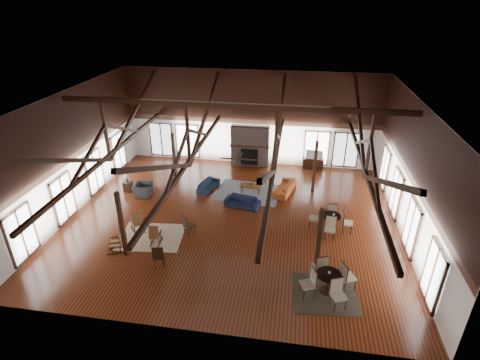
% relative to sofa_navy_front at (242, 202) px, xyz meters
% --- Properties ---
extents(floor, '(16.00, 16.00, 0.00)m').
position_rel_sofa_navy_front_xyz_m(floor, '(-0.32, -1.28, -0.27)').
color(floor, '#5F2F14').
rests_on(floor, ground).
extents(ceiling, '(16.00, 14.00, 0.02)m').
position_rel_sofa_navy_front_xyz_m(ceiling, '(-0.32, -1.28, 5.73)').
color(ceiling, black).
rests_on(ceiling, wall_back).
extents(wall_back, '(16.00, 0.02, 6.00)m').
position_rel_sofa_navy_front_xyz_m(wall_back, '(-0.32, 5.72, 2.73)').
color(wall_back, white).
rests_on(wall_back, floor).
extents(wall_front, '(16.00, 0.02, 6.00)m').
position_rel_sofa_navy_front_xyz_m(wall_front, '(-0.32, -8.28, 2.73)').
color(wall_front, white).
rests_on(wall_front, floor).
extents(wall_left, '(0.02, 14.00, 6.00)m').
position_rel_sofa_navy_front_xyz_m(wall_left, '(-8.32, -1.28, 2.73)').
color(wall_left, white).
rests_on(wall_left, floor).
extents(wall_right, '(0.02, 14.00, 6.00)m').
position_rel_sofa_navy_front_xyz_m(wall_right, '(7.68, -1.28, 2.73)').
color(wall_right, white).
rests_on(wall_right, floor).
extents(roof_truss, '(15.60, 14.07, 3.14)m').
position_rel_sofa_navy_front_xyz_m(roof_truss, '(-0.32, -1.28, 3.76)').
color(roof_truss, '#32190D').
rests_on(roof_truss, wall_back).
extents(post_grid, '(8.16, 7.16, 3.05)m').
position_rel_sofa_navy_front_xyz_m(post_grid, '(-0.32, -1.28, 1.26)').
color(post_grid, '#32190D').
rests_on(post_grid, floor).
extents(fireplace, '(2.50, 0.69, 2.60)m').
position_rel_sofa_navy_front_xyz_m(fireplace, '(-0.32, 5.39, 1.02)').
color(fireplace, '#6F5D55').
rests_on(fireplace, floor).
extents(ceiling_fan, '(1.60, 1.60, 0.75)m').
position_rel_sofa_navy_front_xyz_m(ceiling_fan, '(0.18, -2.28, 3.46)').
color(ceiling_fan, black).
rests_on(ceiling_fan, roof_truss).
extents(sofa_navy_front, '(1.95, 1.10, 0.54)m').
position_rel_sofa_navy_front_xyz_m(sofa_navy_front, '(0.00, 0.00, 0.00)').
color(sofa_navy_front, '#131B34').
rests_on(sofa_navy_front, floor).
extents(sofa_navy_left, '(1.79, 1.08, 0.49)m').
position_rel_sofa_navy_front_xyz_m(sofa_navy_left, '(-2.21, 1.64, -0.02)').
color(sofa_navy_left, '#16233E').
rests_on(sofa_navy_left, floor).
extents(sofa_orange, '(2.24, 1.35, 0.61)m').
position_rel_sofa_navy_front_xyz_m(sofa_orange, '(2.10, 1.92, 0.04)').
color(sofa_orange, '#BA5924').
rests_on(sofa_orange, floor).
extents(coffee_table, '(1.23, 0.71, 0.45)m').
position_rel_sofa_navy_front_xyz_m(coffee_table, '(0.23, 1.59, 0.13)').
color(coffee_table, brown).
rests_on(coffee_table, floor).
extents(vase, '(0.21, 0.21, 0.18)m').
position_rel_sofa_navy_front_xyz_m(vase, '(0.27, 1.64, 0.27)').
color(vase, '#B2B2B2').
rests_on(vase, coffee_table).
extents(armchair, '(1.09, 0.97, 0.67)m').
position_rel_sofa_navy_front_xyz_m(armchair, '(-5.65, 0.39, 0.07)').
color(armchair, '#2B2B2E').
rests_on(armchair, floor).
extents(side_table_lamp, '(0.44, 0.44, 1.12)m').
position_rel_sofa_navy_front_xyz_m(side_table_lamp, '(-6.65, 0.69, 0.15)').
color(side_table_lamp, black).
rests_on(side_table_lamp, floor).
extents(rocking_chair_a, '(0.92, 0.96, 1.12)m').
position_rel_sofa_navy_front_xyz_m(rocking_chair_a, '(-4.49, -3.04, 0.26)').
color(rocking_chair_a, brown).
rests_on(rocking_chair_a, floor).
extents(rocking_chair_b, '(0.46, 0.78, 0.98)m').
position_rel_sofa_navy_front_xyz_m(rocking_chair_b, '(-3.36, -3.83, 0.19)').
color(rocking_chair_b, brown).
rests_on(rocking_chair_b, floor).
extents(rocking_chair_c, '(0.91, 0.70, 1.04)m').
position_rel_sofa_navy_front_xyz_m(rocking_chair_c, '(-4.76, -4.56, 0.22)').
color(rocking_chair_c, brown).
rests_on(rocking_chair_c, floor).
extents(side_chair_a, '(0.65, 0.65, 1.10)m').
position_rel_sofa_navy_front_xyz_m(side_chair_a, '(-2.11, -2.98, 0.37)').
color(side_chair_a, black).
rests_on(side_chair_a, floor).
extents(side_chair_b, '(0.54, 0.54, 1.06)m').
position_rel_sofa_navy_front_xyz_m(side_chair_b, '(-2.63, -5.35, 0.34)').
color(side_chair_b, black).
rests_on(side_chair_b, floor).
extents(cafe_table_near, '(2.19, 2.19, 1.13)m').
position_rel_sofa_navy_front_xyz_m(cafe_table_near, '(4.09, -5.69, 0.30)').
color(cafe_table_near, black).
rests_on(cafe_table_near, floor).
extents(cafe_table_far, '(2.07, 2.07, 1.06)m').
position_rel_sofa_navy_front_xyz_m(cafe_table_far, '(4.44, -1.46, 0.26)').
color(cafe_table_far, black).
rests_on(cafe_table_far, floor).
extents(cup_near, '(0.14, 0.14, 0.09)m').
position_rel_sofa_navy_front_xyz_m(cup_near, '(4.10, -5.66, 0.59)').
color(cup_near, '#B2B2B2').
rests_on(cup_near, cafe_table_near).
extents(cup_far, '(0.14, 0.14, 0.10)m').
position_rel_sofa_navy_front_xyz_m(cup_far, '(4.54, -1.45, 0.55)').
color(cup_far, '#B2B2B2').
rests_on(cup_far, cafe_table_far).
extents(tv_console, '(1.29, 0.48, 0.64)m').
position_rel_sofa_navy_front_xyz_m(tv_console, '(3.75, 5.47, 0.05)').
color(tv_console, black).
rests_on(tv_console, floor).
extents(television, '(1.06, 0.26, 0.61)m').
position_rel_sofa_navy_front_xyz_m(television, '(3.78, 5.47, 0.68)').
color(television, '#B2B2B2').
rests_on(television, tv_console).
extents(rug_tan, '(3.04, 2.49, 0.01)m').
position_rel_sofa_navy_front_xyz_m(rug_tan, '(-3.74, -3.38, -0.26)').
color(rug_tan, tan).
rests_on(rug_tan, floor).
extents(rug_navy, '(3.70, 2.90, 0.01)m').
position_rel_sofa_navy_front_xyz_m(rug_navy, '(0.09, 1.56, -0.26)').
color(rug_navy, '#171F41').
rests_on(rug_navy, floor).
extents(rug_dark, '(2.56, 2.36, 0.01)m').
position_rel_sofa_navy_front_xyz_m(rug_dark, '(4.01, -5.84, -0.26)').
color(rug_dark, black).
rests_on(rug_dark, floor).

